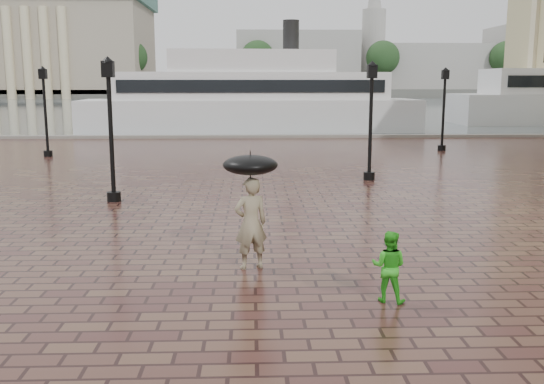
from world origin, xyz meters
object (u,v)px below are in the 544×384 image
at_px(street_lamps, 253,115).
at_px(ferry_near, 251,99).
at_px(adult_pedestrian, 251,223).
at_px(child_pedestrian, 389,266).

relative_size(street_lamps, ferry_near, 0.83).
distance_m(street_lamps, ferry_near, 20.00).
height_order(adult_pedestrian, ferry_near, ferry_near).
relative_size(adult_pedestrian, ferry_near, 0.07).
distance_m(adult_pedestrian, child_pedestrian, 3.12).
distance_m(street_lamps, adult_pedestrian, 14.81).
xyz_separation_m(street_lamps, adult_pedestrian, (-0.11, -14.75, -1.38)).
height_order(child_pedestrian, ferry_near, ferry_near).
relative_size(street_lamps, child_pedestrian, 17.09).
relative_size(child_pedestrian, ferry_near, 0.05).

